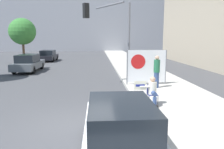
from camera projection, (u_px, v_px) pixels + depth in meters
The scene contains 10 objects.
ground_plane at pixel (76, 127), 7.19m from camera, with size 160.00×160.00×0.00m, color #444447.
sidewalk_curb at pixel (134, 66), 22.24m from camera, with size 4.11×90.00×0.18m, color #B7B2A8.
seated_protester at pixel (152, 90), 8.95m from camera, with size 0.98×0.77×1.18m.
jogger_on_sidewalk at pixel (157, 71), 12.08m from camera, with size 0.34×0.34×1.79m.
protest_banner at pixel (146, 66), 12.95m from camera, with size 2.39×0.06×2.05m.
traffic_light_pole at pixel (113, 27), 13.89m from camera, with size 3.06×2.83×5.04m.
parked_car_curbside at pixel (120, 131), 5.20m from camera, with size 1.72×4.21×1.46m.
car_on_road_nearest at pixel (28, 63), 19.27m from camera, with size 1.76×4.68×1.51m.
car_on_road_midblock at pixel (48, 56), 28.05m from camera, with size 1.84×4.38×1.40m.
street_tree_midblock at pixel (22, 32), 26.41m from camera, with size 3.19×3.19×5.32m.
Camera 1 is at (0.71, -6.87, 2.91)m, focal length 35.00 mm.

